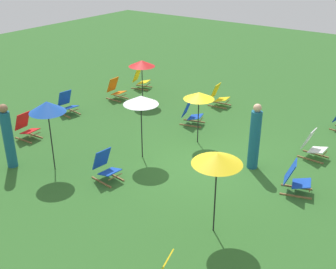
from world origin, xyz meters
name	(u,v)px	position (x,y,z in m)	size (l,w,h in m)	color
ground_plane	(202,161)	(0.00, 0.00, 0.00)	(40.00, 40.00, 0.00)	#2D6026
deckchair_1	(191,113)	(2.05, 1.72, 0.37)	(0.66, 0.86, 0.83)	olive
deckchair_2	(67,104)	(0.25, 5.81, 0.37)	(0.58, 0.82, 0.83)	olive
deckchair_3	(140,79)	(3.99, 5.50, 0.37)	(0.65, 0.85, 0.83)	olive
deckchair_4	(219,96)	(4.10, 1.83, 0.37)	(0.55, 0.81, 0.83)	olive
deckchair_5	(106,166)	(-2.30, 1.52, 0.37)	(0.56, 0.81, 0.83)	olive
deckchair_7	(296,179)	(-0.04, -2.68, 0.37)	(0.68, 0.87, 0.83)	olive
deckchair_8	(26,127)	(-1.92, 5.28, 0.37)	(0.52, 0.78, 0.83)	olive
deckchair_9	(313,145)	(2.05, -2.41, 0.37)	(0.50, 0.77, 0.83)	olive
deckchair_11	(116,90)	(2.41, 5.45, 0.37)	(0.49, 0.76, 0.83)	olive
umbrella_0	(141,100)	(-0.80, 1.53, 1.74)	(0.98, 0.98, 1.86)	black
umbrella_1	(199,96)	(0.95, 0.76, 1.51)	(0.92, 0.92, 1.63)	black
umbrella_2	(217,159)	(-2.53, -1.83, 1.74)	(1.04, 1.04, 1.87)	black
umbrella_3	(47,107)	(-2.75, 3.01, 1.82)	(0.95, 0.95, 1.97)	black
umbrella_4	(142,63)	(2.74, 4.38, 1.51)	(0.99, 0.99, 1.63)	black
person_0	(255,138)	(0.50, -1.29, 0.89)	(0.41, 0.41, 1.85)	#195972
person_1	(8,137)	(-3.31, 4.10, 0.89)	(0.36, 0.36, 1.82)	#195972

